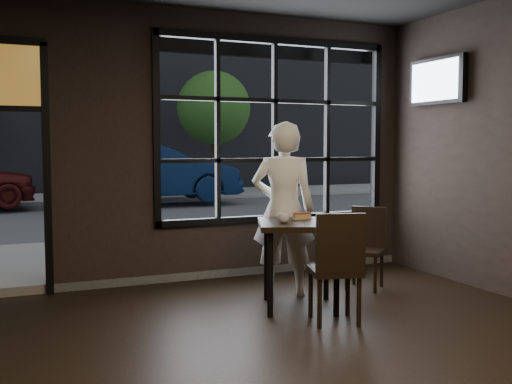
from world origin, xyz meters
name	(u,v)px	position (x,y,z in m)	size (l,w,h in m)	color
window_frame	(274,130)	(1.20, 3.50, 1.80)	(3.06, 0.12, 2.28)	black
street_asphalt	(52,183)	(0.00, 24.00, -0.02)	(60.00, 41.00, 0.04)	#545456
building_across	(49,1)	(0.00, 23.00, 7.50)	(28.00, 12.00, 15.00)	#5B5956
cafe_table	(300,265)	(0.75, 1.92, 0.44)	(0.81, 0.81, 0.87)	black
chair_near	(334,267)	(0.83, 1.37, 0.51)	(0.44, 0.44, 1.03)	black
chair_window	(365,249)	(1.79, 2.35, 0.46)	(0.40, 0.40, 0.91)	black
man	(283,209)	(0.83, 2.46, 0.93)	(0.68, 0.45, 1.87)	white
hotdog	(302,216)	(0.85, 2.08, 0.90)	(0.20, 0.08, 0.06)	tan
cup	(284,218)	(0.56, 1.89, 0.92)	(0.12, 0.12, 0.10)	silver
tv	(437,81)	(2.93, 2.56, 2.39)	(0.11, 0.96, 0.56)	black
navy_car	(151,173)	(1.67, 12.37, 0.87)	(1.64, 4.70, 1.55)	#071937
tree_right	(214,108)	(4.20, 14.57, 2.76)	(2.30, 2.30, 3.92)	#332114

